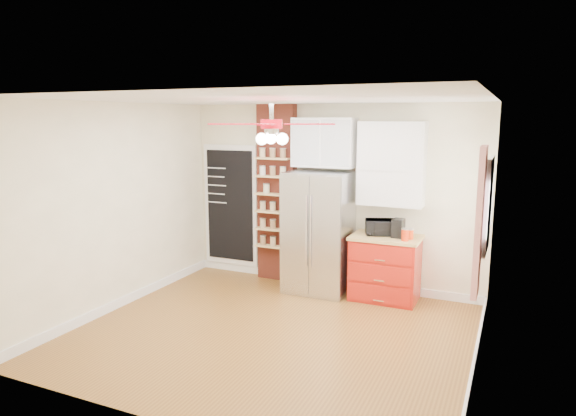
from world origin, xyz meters
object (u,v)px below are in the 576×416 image
at_px(pantry_jar_oats, 266,189).
at_px(canister_left, 405,235).
at_px(ceiling_fan, 272,125).
at_px(coffee_maker, 398,228).
at_px(fridge, 319,232).
at_px(toaster_oven, 380,227).
at_px(red_cabinet, 385,268).

bearing_deg(pantry_jar_oats, canister_left, -6.77).
distance_m(ceiling_fan, pantry_jar_oats, 2.24).
relative_size(coffee_maker, canister_left, 1.68).
bearing_deg(fridge, ceiling_fan, -88.24).
distance_m(toaster_oven, coffee_maker, 0.27).
height_order(red_cabinet, canister_left, canister_left).
relative_size(ceiling_fan, pantry_jar_oats, 10.52).
xyz_separation_m(fridge, toaster_oven, (0.87, 0.09, 0.13)).
bearing_deg(ceiling_fan, red_cabinet, 61.29).
bearing_deg(toaster_oven, red_cabinet, -42.75).
xyz_separation_m(red_cabinet, pantry_jar_oats, (-1.87, 0.09, 0.99)).
bearing_deg(coffee_maker, fridge, -172.64).
bearing_deg(canister_left, fridge, 174.77).
bearing_deg(toaster_oven, coffee_maker, -31.08).
bearing_deg(pantry_jar_oats, ceiling_fan, -61.73).
bearing_deg(fridge, canister_left, -5.23).
height_order(toaster_oven, canister_left, toaster_oven).
height_order(fridge, canister_left, fridge).
bearing_deg(fridge, red_cabinet, 2.95).
height_order(fridge, toaster_oven, fridge).
xyz_separation_m(fridge, pantry_jar_oats, (-0.90, 0.14, 0.56)).
bearing_deg(fridge, toaster_oven, 5.92).
bearing_deg(ceiling_fan, canister_left, 51.44).
xyz_separation_m(ceiling_fan, toaster_oven, (0.82, 1.72, -1.42)).
bearing_deg(fridge, pantry_jar_oats, 171.11).
bearing_deg(toaster_oven, pantry_jar_oats, 157.33).
bearing_deg(red_cabinet, coffee_maker, -2.28).
distance_m(fridge, toaster_oven, 0.88).
height_order(fridge, pantry_jar_oats, fridge).
bearing_deg(ceiling_fan, pantry_jar_oats, 118.27).
relative_size(toaster_oven, coffee_maker, 1.52).
relative_size(fridge, canister_left, 11.53).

